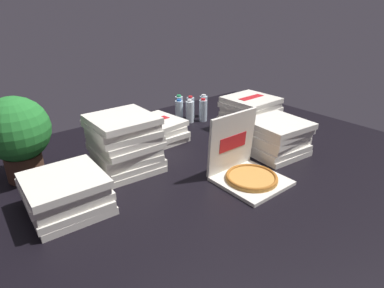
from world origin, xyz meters
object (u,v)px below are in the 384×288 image
(pizza_stack_right_mid, at_px, (125,143))
(water_bottle_0, at_px, (190,108))
(water_bottle_4, at_px, (204,106))
(pizza_stack_left_far, at_px, (275,137))
(water_bottle_3, at_px, (203,110))
(pizza_stack_left_near, at_px, (66,193))
(open_pizza_box, at_px, (246,169))
(water_bottle_2, at_px, (179,106))
(potted_plant, at_px, (17,133))
(pizza_stack_center_far, at_px, (156,131))
(water_bottle_5, at_px, (179,111))
(water_bottle_1, at_px, (190,112))
(pizza_stack_center_near, at_px, (250,114))

(pizza_stack_right_mid, height_order, water_bottle_0, pizza_stack_right_mid)
(water_bottle_4, bearing_deg, water_bottle_0, 161.64)
(pizza_stack_left_far, xyz_separation_m, water_bottle_3, (0.04, 0.80, -0.02))
(pizza_stack_right_mid, height_order, pizza_stack_left_near, pizza_stack_right_mid)
(open_pizza_box, bearing_deg, water_bottle_2, 71.78)
(pizza_stack_left_far, bearing_deg, potted_plant, 153.57)
(pizza_stack_right_mid, distance_m, pizza_stack_center_far, 0.48)
(pizza_stack_right_mid, bearing_deg, pizza_stack_left_far, -25.95)
(pizza_stack_center_far, bearing_deg, pizza_stack_left_far, -53.47)
(pizza_stack_right_mid, bearing_deg, water_bottle_3, 20.79)
(open_pizza_box, relative_size, water_bottle_5, 1.90)
(open_pizza_box, distance_m, pizza_stack_left_far, 0.45)
(pizza_stack_left_near, xyz_separation_m, pizza_stack_left_far, (1.35, -0.23, 0.02))
(water_bottle_0, bearing_deg, pizza_stack_right_mid, -151.75)
(pizza_stack_right_mid, height_order, water_bottle_1, pizza_stack_right_mid)
(pizza_stack_center_far, height_order, water_bottle_1, water_bottle_1)
(water_bottle_0, distance_m, water_bottle_4, 0.13)
(pizza_stack_center_far, distance_m, water_bottle_2, 0.56)
(pizza_stack_right_mid, relative_size, water_bottle_3, 2.03)
(pizza_stack_center_far, height_order, water_bottle_3, water_bottle_3)
(open_pizza_box, relative_size, pizza_stack_center_near, 0.90)
(pizza_stack_right_mid, relative_size, pizza_stack_center_near, 0.97)
(open_pizza_box, xyz_separation_m, water_bottle_5, (0.30, 1.04, 0.02))
(pizza_stack_left_near, height_order, water_bottle_4, water_bottle_4)
(pizza_stack_center_far, bearing_deg, open_pizza_box, -84.14)
(water_bottle_5, bearing_deg, water_bottle_0, 5.99)
(pizza_stack_right_mid, bearing_deg, water_bottle_2, 34.26)
(pizza_stack_center_near, xyz_separation_m, water_bottle_5, (-0.33, 0.51, -0.04))
(water_bottle_0, distance_m, water_bottle_5, 0.14)
(water_bottle_2, relative_size, water_bottle_5, 1.00)
(pizza_stack_left_far, bearing_deg, water_bottle_1, 94.94)
(pizza_stack_center_far, distance_m, water_bottle_0, 0.57)
(pizza_stack_center_far, height_order, potted_plant, potted_plant)
(pizza_stack_center_far, bearing_deg, pizza_stack_right_mid, -146.43)
(water_bottle_0, distance_m, water_bottle_3, 0.13)
(water_bottle_4, relative_size, potted_plant, 0.41)
(potted_plant, bearing_deg, open_pizza_box, -40.18)
(water_bottle_5, relative_size, potted_plant, 0.41)
(pizza_stack_left_near, bearing_deg, water_bottle_4, 24.16)
(pizza_stack_left_far, height_order, water_bottle_0, pizza_stack_left_far)
(potted_plant, bearing_deg, pizza_stack_center_near, -10.63)
(pizza_stack_right_mid, height_order, pizza_stack_center_far, pizza_stack_right_mid)
(water_bottle_1, bearing_deg, water_bottle_3, -20.55)
(pizza_stack_center_near, relative_size, pizza_stack_center_far, 1.04)
(pizza_stack_left_near, relative_size, pizza_stack_center_near, 0.94)
(water_bottle_0, xyz_separation_m, water_bottle_1, (-0.08, -0.09, 0.00))
(open_pizza_box, bearing_deg, water_bottle_0, 67.62)
(pizza_stack_center_far, distance_m, water_bottle_4, 0.67)
(pizza_stack_center_near, xyz_separation_m, water_bottle_2, (-0.25, 0.62, -0.04))
(pizza_stack_right_mid, bearing_deg, open_pizza_box, -50.34)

